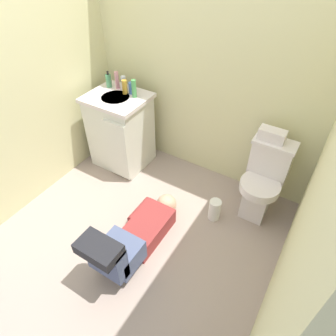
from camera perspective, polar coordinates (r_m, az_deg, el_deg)
name	(u,v)px	position (r m, az deg, el deg)	size (l,w,h in m)	color
ground_plane	(142,231)	(2.81, -4.97, -11.92)	(2.80, 3.15, 0.04)	#A38E83
wall_back	(207,60)	(2.84, 7.38, 19.85)	(2.46, 0.08, 2.40)	beige
wall_left	(13,75)	(2.81, -27.59, 15.41)	(0.08, 2.15, 2.40)	beige
wall_right	(326,183)	(1.66, 27.95, -2.59)	(0.08, 2.15, 2.40)	beige
toilet	(263,181)	(2.81, 17.70, -2.38)	(0.36, 0.46, 0.75)	silver
vanity_cabinet	(121,130)	(3.26, -9.03, 7.10)	(0.60, 0.53, 0.82)	silver
faucet	(125,86)	(3.13, -8.26, 15.28)	(0.02, 0.02, 0.10)	silver
person_plumber	(133,237)	(2.54, -6.63, -12.95)	(0.39, 1.06, 0.52)	maroon
tissue_box	(272,135)	(2.63, 19.29, 5.99)	(0.22, 0.11, 0.10)	silver
soap_dispenser	(109,81)	(3.22, -11.29, 16.08)	(0.06, 0.06, 0.17)	#4A9462
bottle_pink	(117,80)	(3.17, -9.74, 16.20)	(0.04, 0.04, 0.18)	pink
bottle_clear	(124,83)	(3.15, -8.50, 15.82)	(0.05, 0.05, 0.14)	silver
bottle_amber	(125,87)	(3.06, -8.28, 15.09)	(0.05, 0.05, 0.14)	gold
bottle_blue	(131,88)	(3.06, -7.07, 14.93)	(0.05, 0.05, 0.12)	#466AB4
bottle_green	(134,89)	(2.98, -6.52, 14.83)	(0.05, 0.05, 0.18)	#47964F
paper_towel_roll	(215,210)	(2.82, 8.89, -7.89)	(0.11, 0.11, 0.22)	white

